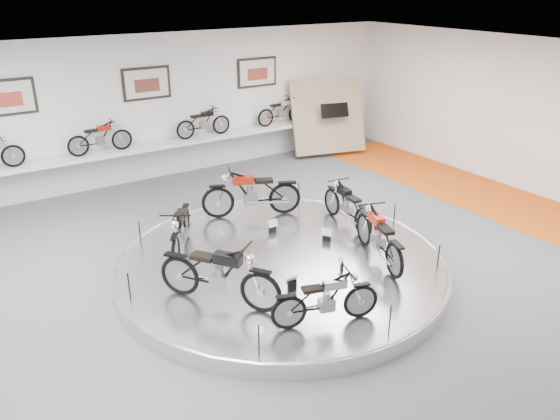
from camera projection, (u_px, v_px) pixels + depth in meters
floor at (290, 278)px, 10.49m from camera, size 16.00×16.00×0.00m
ceiling at (292, 66)px, 8.93m from camera, size 16.00×16.00×0.00m
wall_back at (149, 109)px, 15.10m from camera, size 16.00×0.00×16.00m
wall_right at (553, 122)px, 13.74m from camera, size 0.00×14.00×14.00m
orange_carpet_strip at (510, 205)px, 13.91m from camera, size 2.40×12.60×0.01m
dado_band at (154, 159)px, 15.65m from camera, size 15.68×0.04×1.10m
display_platform at (281, 265)px, 10.66m from camera, size 6.40×6.40×0.30m
platform_rim at (281, 260)px, 10.61m from camera, size 6.40×6.40×0.10m
shelf at (156, 146)px, 15.26m from camera, size 11.00×0.55×0.10m
poster_left at (6, 98)px, 13.03m from camera, size 1.35×0.06×0.88m
poster_center at (147, 83)px, 14.79m from camera, size 1.35×0.06×0.88m
poster_right at (257, 72)px, 16.56m from camera, size 1.35×0.06×0.88m
display_panel at (328, 116)px, 17.52m from camera, size 2.56×1.52×2.30m
shelf_bike_b at (100, 140)px, 14.34m from camera, size 1.22×0.43×0.73m
shelf_bike_c at (204, 124)px, 15.85m from camera, size 1.22×0.43×0.73m
shelf_bike_d at (281, 113)px, 17.21m from camera, size 1.22×0.43×0.73m
bike_a at (347, 205)px, 11.85m from camera, size 0.79×1.69×0.96m
bike_b at (251, 193)px, 12.31m from camera, size 2.03×1.39×1.13m
bike_c at (180, 230)px, 10.63m from camera, size 1.42×1.77×1.01m
bike_d at (219, 274)px, 8.94m from camera, size 1.63×1.91×1.10m
bike_e at (326, 299)px, 8.45m from camera, size 1.59×0.96×0.88m
bike_f at (379, 236)px, 10.36m from camera, size 1.12×1.84×1.02m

